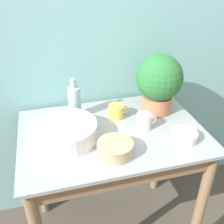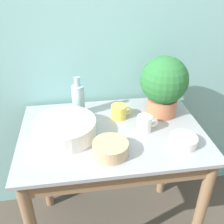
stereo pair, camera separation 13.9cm
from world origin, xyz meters
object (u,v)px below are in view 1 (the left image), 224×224
at_px(bowl_wash_large, 66,132).
at_px(bowl_small_tan, 115,148).
at_px(potted_plant, 159,81).
at_px(bowl_small_enamel_white, 183,136).
at_px(bottle_tall, 75,101).
at_px(mug_white, 144,121).
at_px(mug_yellow, 116,111).

xyz_separation_m(bowl_wash_large, bowl_small_tan, (0.21, -0.18, -0.01)).
distance_m(potted_plant, bowl_small_enamel_white, 0.36).
distance_m(bottle_tall, bowl_small_enamel_white, 0.64).
bearing_deg(potted_plant, bowl_small_enamel_white, -86.95).
height_order(bowl_wash_large, bowl_small_enamel_white, bowl_wash_large).
height_order(bowl_wash_large, mug_white, bowl_wash_large).
height_order(bowl_small_tan, bowl_small_enamel_white, bowl_small_tan).
relative_size(bottle_tall, mug_white, 2.10).
xyz_separation_m(bottle_tall, bowl_small_enamel_white, (0.51, -0.38, -0.08)).
bearing_deg(mug_white, bottle_tall, 147.21).
bearing_deg(bowl_small_tan, bowl_small_enamel_white, 2.74).
relative_size(potted_plant, bowl_small_tan, 2.04).
height_order(bottle_tall, mug_white, bottle_tall).
bearing_deg(bowl_small_tan, mug_white, 38.51).
xyz_separation_m(potted_plant, bowl_small_enamel_white, (0.02, -0.31, -0.17)).
bearing_deg(bowl_small_enamel_white, bowl_wash_large, 164.72).
bearing_deg(mug_white, bowl_small_enamel_white, -43.33).
distance_m(potted_plant, bowl_small_tan, 0.52).
bearing_deg(bowl_wash_large, mug_yellow, 24.52).
relative_size(bowl_wash_large, bottle_tall, 1.34).
bearing_deg(mug_white, mug_yellow, 127.40).
relative_size(mug_yellow, bowl_small_tan, 0.70).
bearing_deg(potted_plant, bowl_wash_large, -165.22).
distance_m(potted_plant, mug_white, 0.26).
distance_m(potted_plant, bottle_tall, 0.51).
relative_size(bowl_wash_large, mug_yellow, 2.65).
distance_m(bowl_small_tan, bowl_small_enamel_white, 0.38).
relative_size(potted_plant, bottle_tall, 1.48).
bearing_deg(bottle_tall, mug_yellow, -17.40).
bearing_deg(bowl_small_enamel_white, bottle_tall, 143.53).
xyz_separation_m(mug_yellow, bowl_small_enamel_white, (0.28, -0.30, -0.02)).
distance_m(bowl_wash_large, bowl_small_tan, 0.28).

